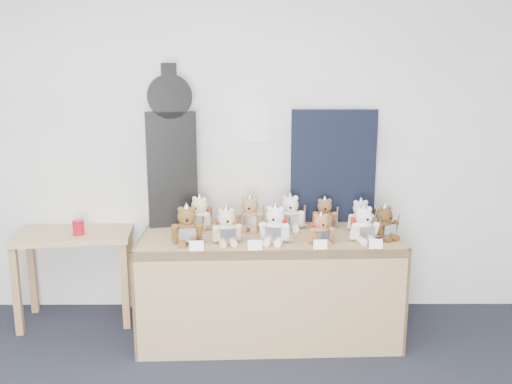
{
  "coord_description": "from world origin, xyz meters",
  "views": [
    {
      "loc": [
        0.73,
        -1.37,
        1.73
      ],
      "look_at": [
        0.74,
        1.91,
        1.07
      ],
      "focal_mm": 35.0,
      "sensor_mm": 36.0,
      "label": 1
    }
  ],
  "objects_px": {
    "teddy_front_far_left": "(187,227)",
    "teddy_back_right": "(325,214)",
    "red_cup": "(78,228)",
    "teddy_front_end": "(385,224)",
    "side_table": "(75,248)",
    "guitar_case": "(171,148)",
    "display_table": "(269,260)",
    "teddy_front_right": "(321,230)",
    "teddy_front_centre": "(275,226)",
    "teddy_back_centre_right": "(290,214)",
    "teddy_back_left": "(199,215)",
    "teddy_back_end": "(360,217)",
    "teddy_front_far_right": "(364,226)",
    "teddy_front_left": "(227,228)",
    "teddy_back_centre_left": "(250,214)"
  },
  "relations": [
    {
      "from": "guitar_case",
      "to": "teddy_back_centre_right",
      "type": "height_order",
      "value": "guitar_case"
    },
    {
      "from": "display_table",
      "to": "teddy_back_left",
      "type": "xyz_separation_m",
      "value": [
        -0.5,
        0.21,
        0.27
      ]
    },
    {
      "from": "guitar_case",
      "to": "teddy_front_centre",
      "type": "bearing_deg",
      "value": -44.89
    },
    {
      "from": "teddy_back_centre_left",
      "to": "red_cup",
      "type": "bearing_deg",
      "value": -175.2
    },
    {
      "from": "guitar_case",
      "to": "teddy_front_centre",
      "type": "height_order",
      "value": "guitar_case"
    },
    {
      "from": "red_cup",
      "to": "teddy_front_far_right",
      "type": "bearing_deg",
      "value": -8.91
    },
    {
      "from": "teddy_front_right",
      "to": "teddy_back_end",
      "type": "distance_m",
      "value": 0.45
    },
    {
      "from": "display_table",
      "to": "teddy_front_right",
      "type": "xyz_separation_m",
      "value": [
        0.34,
        -0.14,
        0.25
      ]
    },
    {
      "from": "teddy_front_centre",
      "to": "teddy_back_centre_right",
      "type": "xyz_separation_m",
      "value": [
        0.12,
        0.34,
        -0.0
      ]
    },
    {
      "from": "guitar_case",
      "to": "teddy_back_end",
      "type": "xyz_separation_m",
      "value": [
        1.37,
        -0.15,
        -0.48
      ]
    },
    {
      "from": "red_cup",
      "to": "teddy_front_end",
      "type": "relative_size",
      "value": 0.42
    },
    {
      "from": "teddy_front_far_right",
      "to": "teddy_back_right",
      "type": "height_order",
      "value": "teddy_front_far_right"
    },
    {
      "from": "display_table",
      "to": "teddy_front_far_right",
      "type": "bearing_deg",
      "value": -9.26
    },
    {
      "from": "teddy_back_left",
      "to": "teddy_back_end",
      "type": "distance_m",
      "value": 1.16
    },
    {
      "from": "teddy_front_far_left",
      "to": "teddy_back_right",
      "type": "height_order",
      "value": "teddy_front_far_left"
    },
    {
      "from": "teddy_back_right",
      "to": "teddy_back_left",
      "type": "bearing_deg",
      "value": -174.1
    },
    {
      "from": "teddy_front_end",
      "to": "side_table",
      "type": "bearing_deg",
      "value": 144.75
    },
    {
      "from": "teddy_front_left",
      "to": "teddy_back_left",
      "type": "xyz_separation_m",
      "value": [
        -0.21,
        0.34,
        0.0
      ]
    },
    {
      "from": "display_table",
      "to": "teddy_back_end",
      "type": "bearing_deg",
      "value": 13.13
    },
    {
      "from": "teddy_front_far_left",
      "to": "teddy_front_centre",
      "type": "height_order",
      "value": "teddy_front_far_left"
    },
    {
      "from": "side_table",
      "to": "teddy_front_far_right",
      "type": "height_order",
      "value": "teddy_front_far_right"
    },
    {
      "from": "teddy_front_centre",
      "to": "teddy_back_centre_right",
      "type": "distance_m",
      "value": 0.36
    },
    {
      "from": "teddy_front_end",
      "to": "guitar_case",
      "type": "bearing_deg",
      "value": 139.45
    },
    {
      "from": "red_cup",
      "to": "teddy_back_end",
      "type": "bearing_deg",
      "value": -1.6
    },
    {
      "from": "red_cup",
      "to": "teddy_back_centre_right",
      "type": "distance_m",
      "value": 1.55
    },
    {
      "from": "teddy_front_left",
      "to": "display_table",
      "type": "bearing_deg",
      "value": 13.33
    },
    {
      "from": "red_cup",
      "to": "teddy_front_left",
      "type": "distance_m",
      "value": 1.17
    },
    {
      "from": "teddy_front_far_right",
      "to": "teddy_back_centre_left",
      "type": "height_order",
      "value": "teddy_back_centre_left"
    },
    {
      "from": "side_table",
      "to": "guitar_case",
      "type": "height_order",
      "value": "guitar_case"
    },
    {
      "from": "guitar_case",
      "to": "teddy_back_right",
      "type": "bearing_deg",
      "value": -17.55
    },
    {
      "from": "side_table",
      "to": "teddy_back_centre_right",
      "type": "bearing_deg",
      "value": -10.22
    },
    {
      "from": "teddy_back_centre_left",
      "to": "teddy_back_left",
      "type": "bearing_deg",
      "value": -174.8
    },
    {
      "from": "red_cup",
      "to": "teddy_back_right",
      "type": "distance_m",
      "value": 1.81
    },
    {
      "from": "teddy_front_right",
      "to": "teddy_back_centre_right",
      "type": "xyz_separation_m",
      "value": [
        -0.18,
        0.37,
        0.02
      ]
    },
    {
      "from": "side_table",
      "to": "teddy_front_end",
      "type": "relative_size",
      "value": 3.44
    },
    {
      "from": "teddy_front_centre",
      "to": "teddy_front_far_right",
      "type": "height_order",
      "value": "teddy_front_centre"
    },
    {
      "from": "teddy_front_end",
      "to": "teddy_front_right",
      "type": "bearing_deg",
      "value": 166.6
    },
    {
      "from": "teddy_front_right",
      "to": "teddy_back_centre_left",
      "type": "bearing_deg",
      "value": 136.22
    },
    {
      "from": "teddy_back_right",
      "to": "teddy_back_end",
      "type": "height_order",
      "value": "teddy_back_end"
    },
    {
      "from": "teddy_front_left",
      "to": "teddy_back_centre_left",
      "type": "distance_m",
      "value": 0.37
    },
    {
      "from": "teddy_front_centre",
      "to": "teddy_back_centre_right",
      "type": "height_order",
      "value": "same"
    },
    {
      "from": "teddy_front_left",
      "to": "teddy_front_right",
      "type": "relative_size",
      "value": 1.17
    },
    {
      "from": "side_table",
      "to": "teddy_front_left",
      "type": "relative_size",
      "value": 3.3
    },
    {
      "from": "teddy_front_far_left",
      "to": "teddy_back_left",
      "type": "distance_m",
      "value": 0.35
    },
    {
      "from": "teddy_front_far_left",
      "to": "teddy_back_centre_right",
      "type": "xyz_separation_m",
      "value": [
        0.7,
        0.36,
        -0.0
      ]
    },
    {
      "from": "guitar_case",
      "to": "teddy_back_centre_right",
      "type": "xyz_separation_m",
      "value": [
        0.87,
        -0.1,
        -0.47
      ]
    },
    {
      "from": "guitar_case",
      "to": "teddy_front_far_left",
      "type": "bearing_deg",
      "value": -84.86
    },
    {
      "from": "red_cup",
      "to": "teddy_front_left",
      "type": "relative_size",
      "value": 0.41
    },
    {
      "from": "teddy_front_far_right",
      "to": "teddy_back_left",
      "type": "height_order",
      "value": "teddy_back_left"
    },
    {
      "from": "teddy_front_right",
      "to": "teddy_front_end",
      "type": "bearing_deg",
      "value": 6.14
    }
  ]
}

